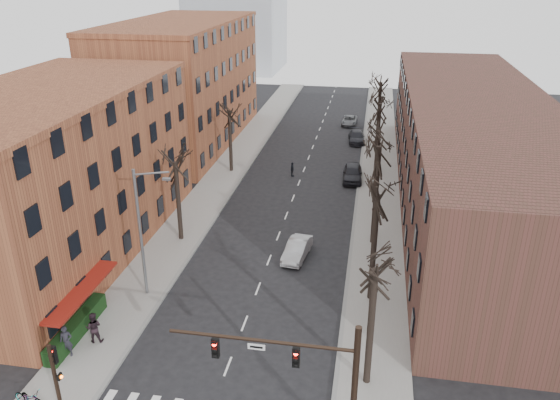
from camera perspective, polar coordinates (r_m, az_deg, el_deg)
The scene contains 26 objects.
sidewalk_left at distance 59.80m, azimuth -5.22°, elevation 3.40°, with size 4.00×90.00×0.15m, color gray.
sidewalk_right at distance 57.90m, azimuth 10.29°, elevation 2.43°, with size 4.00×90.00×0.15m, color gray.
building_left_near at distance 43.66m, azimuth -22.59°, elevation 2.22°, with size 12.00×26.00×12.00m, color brown.
building_left_far at distance 68.56m, azimuth -10.09°, elevation 11.77°, with size 12.00×28.00×14.00m, color brown.
building_right at distance 52.33m, azimuth 19.43°, elevation 4.89°, with size 12.00×50.00×10.00m, color #4D2A23.
awning_left at distance 36.36m, azimuth -19.42°, elevation -12.39°, with size 1.20×7.00×0.15m, color maroon.
hedge at distance 35.35m, azimuth -20.48°, elevation -12.40°, with size 0.80×6.00×1.00m, color black.
tree_right_a at distance 30.94m, azimuth 9.00°, elevation -18.37°, with size 5.20×5.20×10.00m, color black, non-canonical shape.
tree_right_b at distance 37.31m, azimuth 9.36°, elevation -10.21°, with size 5.20×5.20×10.80m, color black, non-canonical shape.
tree_right_c at distance 44.21m, azimuth 9.60°, elevation -4.51°, with size 5.20×5.20×11.60m, color black, non-canonical shape.
tree_right_d at distance 51.43m, azimuth 9.77°, elevation -0.37°, with size 5.20×5.20×10.00m, color black, non-canonical shape.
tree_right_e at distance 58.85m, azimuth 9.90°, elevation 2.73°, with size 5.20×5.20×10.80m, color black, non-canonical shape.
tree_right_f at distance 66.41m, azimuth 10.00°, elevation 5.13°, with size 5.20×5.20×11.60m, color black, non-canonical shape.
tree_left_a at distance 44.88m, azimuth -10.25°, elevation -4.11°, with size 5.20×5.20×9.50m, color black, non-canonical shape.
tree_left_b at distance 58.82m, azimuth -5.09°, elevation 2.98°, with size 5.20×5.20×9.50m, color black, non-canonical shape.
signal_mast_arm at distance 24.32m, azimuth 4.01°, elevation -18.04°, with size 8.14×0.30×7.20m.
signal_pole_left at distance 29.10m, azimuth -22.40°, elevation -16.56°, with size 0.47×0.44×4.40m.
streetlight at distance 35.87m, azimuth -14.19°, elevation -2.87°, with size 2.45×0.22×9.03m.
silver_sedan at distance 41.33m, azimuth 1.79°, elevation -5.18°, with size 1.45×4.15×1.37m, color #ABAEB2.
parked_car_near at distance 56.36m, azimuth 7.59°, elevation 2.82°, with size 1.93×4.79×1.63m, color black.
parked_car_mid at distance 68.95m, azimuth 8.01°, elevation 6.54°, with size 1.92×4.73×1.37m, color black.
parked_car_far at distance 76.68m, azimuth 7.27°, elevation 8.24°, with size 1.96×4.26×1.18m, color slate.
pedestrian_a at distance 33.66m, azimuth -21.44°, elevation -13.58°, with size 0.70×0.46×1.93m, color black.
pedestrian_b at distance 34.22m, azimuth -18.90°, elevation -12.49°, with size 0.94×0.73×1.93m, color black.
pedestrian_crossing at distance 56.97m, azimuth 1.29°, elevation 3.21°, with size 0.91×0.38×1.55m, color black.
bicycle at distance 31.50m, azimuth -24.73°, elevation -18.25°, with size 0.63×1.81×0.95m, color gray.
Camera 1 is at (6.99, -19.17, 20.49)m, focal length 35.00 mm.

